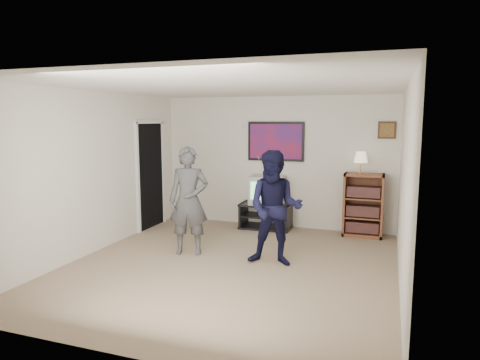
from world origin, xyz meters
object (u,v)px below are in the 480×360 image
Objects in this scene: crt_television at (268,190)px; person_tall at (189,201)px; bookshelf at (363,205)px; person_short at (275,208)px; media_stand at (266,216)px.

person_tall reaches higher than crt_television.
person_short reaches higher than bookshelf.
person_short is (0.65, -1.94, 0.07)m from crt_television.
person_short is at bearing -18.23° from person_tall.
bookshelf is at bearing 56.20° from person_short.
crt_television is at bearing 53.01° from person_tall.
crt_television is (0.03, 0.00, 0.51)m from media_stand.
crt_television is at bearing -178.36° from bookshelf.
person_tall reaches higher than media_stand.
person_short is at bearing -118.85° from bookshelf.
bookshelf is 2.28m from person_short.
crt_television is 0.56× the size of bookshelf.
person_tall is 1.01× the size of person_short.
media_stand is 0.58× the size of person_tall.
media_stand is at bearing -178.39° from bookshelf.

